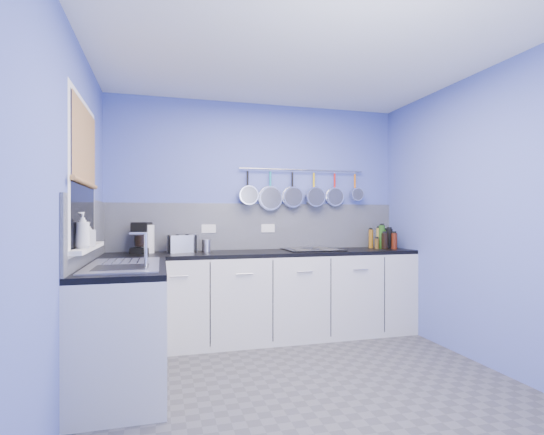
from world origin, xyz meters
name	(u,v)px	position (x,y,z in m)	size (l,w,h in m)	color
floor	(305,386)	(0.00, 0.00, -0.01)	(3.20, 3.00, 0.02)	#47474C
ceiling	(305,49)	(0.00, 0.00, 2.51)	(3.20, 3.00, 0.02)	white
wall_back	(258,217)	(0.00, 1.51, 1.25)	(3.20, 0.02, 2.50)	#5261B8
wall_front	(435,219)	(0.00, -1.51, 1.25)	(3.20, 0.02, 2.50)	#5261B8
wall_left	(69,218)	(-1.61, 0.00, 1.25)	(0.02, 3.00, 2.50)	#5261B8
wall_right	(484,218)	(1.61, 0.00, 1.25)	(0.02, 3.00, 2.50)	#5261B8
backsplash_back	(259,226)	(0.00, 1.49, 1.15)	(3.20, 0.02, 0.50)	gray
backsplash_left	(88,230)	(-1.59, 0.60, 1.15)	(0.02, 1.80, 0.50)	gray
cabinet_run_back	(265,297)	(0.00, 1.20, 0.43)	(3.20, 0.60, 0.86)	silver
worktop_back	(265,253)	(0.00, 1.20, 0.88)	(3.20, 0.60, 0.04)	black
cabinet_run_left	(124,329)	(-1.30, 0.30, 0.43)	(0.60, 1.20, 0.86)	silver
worktop_left	(124,268)	(-1.30, 0.30, 0.88)	(0.60, 1.20, 0.04)	black
window_frame	(83,176)	(-1.58, 0.30, 1.55)	(0.01, 1.00, 1.10)	white
window_glass	(84,176)	(-1.57, 0.30, 1.55)	(0.01, 0.90, 1.00)	black
bamboo_blind	(85,145)	(-1.56, 0.30, 1.77)	(0.01, 0.90, 0.55)	#957B4C
window_sill	(87,248)	(-1.55, 0.30, 1.04)	(0.10, 0.98, 0.03)	white
sink_unit	(124,265)	(-1.30, 0.30, 0.90)	(0.50, 0.95, 0.01)	silver
mixer_tap	(146,249)	(-1.14, 0.12, 1.03)	(0.12, 0.08, 0.26)	silver
socket_left	(209,229)	(-0.55, 1.48, 1.13)	(0.15, 0.01, 0.09)	white
socket_right	(268,228)	(0.10, 1.48, 1.13)	(0.15, 0.01, 0.09)	white
pot_rail	(303,170)	(0.50, 1.45, 1.78)	(0.02, 0.02, 1.45)	silver
soap_bottle_a	(83,230)	(-1.53, 0.01, 1.17)	(0.09, 0.09, 0.24)	white
soap_bottle_b	(89,234)	(-1.53, 0.24, 1.14)	(0.08, 0.08, 0.17)	white
paper_towel	(148,239)	(-1.16, 1.31, 1.04)	(0.12, 0.12, 0.28)	white
coffee_maker	(142,238)	(-1.22, 1.31, 1.05)	(0.17, 0.19, 0.30)	black
toaster	(182,244)	(-0.83, 1.32, 0.99)	(0.27, 0.15, 0.17)	silver
canister	(206,246)	(-0.59, 1.31, 0.96)	(0.09, 0.09, 0.13)	silver
hob	(312,249)	(0.52, 1.23, 0.91)	(0.58, 0.51, 0.01)	black
pan_0	(248,187)	(-0.13, 1.44, 1.58)	(0.21, 0.11, 0.40)	silver
pan_1	(270,189)	(0.12, 1.44, 1.56)	(0.26, 0.05, 0.45)	silver
pan_2	(293,188)	(0.37, 1.44, 1.57)	(0.23, 0.06, 0.42)	silver
pan_3	(314,189)	(0.63, 1.44, 1.57)	(0.22, 0.10, 0.41)	silver
pan_4	(335,188)	(0.88, 1.44, 1.58)	(0.21, 0.05, 0.40)	silver
pan_5	(355,186)	(1.14, 1.44, 1.61)	(0.15, 0.10, 0.34)	silver
condiment_0	(385,239)	(1.45, 1.31, 1.00)	(0.07, 0.07, 0.21)	#3F721E
condiment_1	(379,238)	(1.36, 1.30, 1.01)	(0.05, 0.05, 0.23)	olive
condiment_2	(371,239)	(1.28, 1.33, 1.00)	(0.05, 0.05, 0.21)	#8C5914
condiment_3	(389,239)	(1.45, 1.22, 1.01)	(0.07, 0.07, 0.22)	black
condiment_4	(382,237)	(1.36, 1.23, 1.03)	(0.07, 0.07, 0.26)	#265919
condiment_5	(377,244)	(1.29, 1.22, 0.96)	(0.05, 0.05, 0.11)	brown
condiment_6	(394,241)	(1.45, 1.12, 0.99)	(0.06, 0.06, 0.17)	#4C190C
condiment_7	(385,241)	(1.34, 1.14, 0.99)	(0.07, 0.07, 0.18)	black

